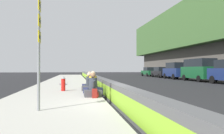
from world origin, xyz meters
TOP-DOWN VIEW (x-y plane):
  - ground_plane at (0.00, 0.00)m, footprint 160.00×160.00m
  - sidewalk_strip at (0.00, 2.65)m, footprint 80.00×4.40m
  - jersey_barrier at (0.00, 0.00)m, footprint 76.00×0.45m
  - route_sign_post at (-1.11, 2.80)m, footprint 0.44×0.09m
  - fire_hydrant at (5.05, 2.37)m, footprint 0.26×0.46m
  - seated_person_foreground at (2.12, 0.86)m, footprint 0.72×0.82m
  - seated_person_middle at (3.39, 0.76)m, footprint 0.93×1.01m
  - seated_person_rear at (4.88, 0.86)m, footprint 0.83×0.91m
  - seated_person_far at (6.31, 0.76)m, footprint 0.86×0.94m
  - backpack at (1.67, 0.81)m, footprint 0.32×0.28m
  - parked_car_fourth at (15.18, -12.30)m, footprint 5.11×2.13m
  - parked_car_midline at (20.70, -12.06)m, footprint 4.85×2.17m
  - parked_car_far at (26.34, -12.15)m, footprint 4.51×1.97m
  - parked_car_farther at (32.24, -12.21)m, footprint 4.55×2.04m

SIDE VIEW (x-z plane):
  - ground_plane at x=0.00m, z-range 0.00..0.00m
  - sidewalk_strip at x=0.00m, z-range 0.00..0.14m
  - backpack at x=1.67m, z-range 0.13..0.53m
  - jersey_barrier at x=0.00m, z-range 0.00..0.85m
  - seated_person_rear at x=4.88m, z-range -0.06..1.03m
  - seated_person_far at x=6.31m, z-range -0.07..1.05m
  - seated_person_foreground at x=2.12m, z-range -0.07..1.06m
  - seated_person_middle at x=3.39m, z-range -0.08..1.10m
  - fire_hydrant at x=5.05m, z-range 0.15..1.03m
  - parked_car_far at x=26.34m, z-range 0.01..1.72m
  - parked_car_farther at x=32.24m, z-range 0.01..1.72m
  - parked_car_midline at x=20.70m, z-range 0.04..2.32m
  - parked_car_fourth at x=15.18m, z-range 0.07..2.63m
  - route_sign_post at x=-1.11m, z-range 0.43..4.03m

